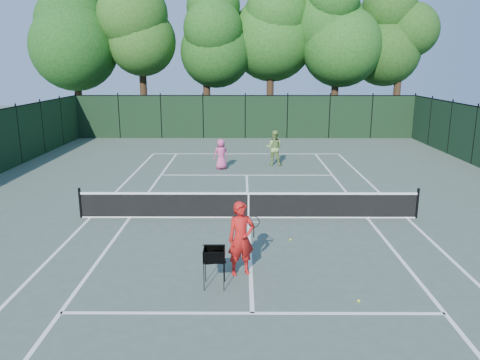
{
  "coord_description": "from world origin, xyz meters",
  "views": [
    {
      "loc": [
        -0.22,
        -15.4,
        5.17
      ],
      "look_at": [
        -0.3,
        1.0,
        1.1
      ],
      "focal_mm": 35.0,
      "sensor_mm": 36.0,
      "label": 1
    }
  ],
  "objects_px": {
    "player_pink": "(221,154)",
    "loose_ball_midcourt": "(291,240)",
    "coach": "(241,238)",
    "loose_ball_near_cart": "(359,301)",
    "ball_hopper": "(214,254)",
    "player_green": "(274,148)"
  },
  "relations": [
    {
      "from": "coach",
      "to": "loose_ball_midcourt",
      "type": "distance_m",
      "value": 2.87
    },
    {
      "from": "ball_hopper",
      "to": "loose_ball_midcourt",
      "type": "relative_size",
      "value": 14.23
    },
    {
      "from": "coach",
      "to": "loose_ball_near_cart",
      "type": "height_order",
      "value": "coach"
    },
    {
      "from": "coach",
      "to": "loose_ball_midcourt",
      "type": "relative_size",
      "value": 27.82
    },
    {
      "from": "player_green",
      "to": "loose_ball_midcourt",
      "type": "relative_size",
      "value": 27.0
    },
    {
      "from": "coach",
      "to": "player_pink",
      "type": "bearing_deg",
      "value": 77.54
    },
    {
      "from": "player_green",
      "to": "loose_ball_near_cart",
      "type": "height_order",
      "value": "player_green"
    },
    {
      "from": "player_pink",
      "to": "coach",
      "type": "bearing_deg",
      "value": 73.13
    },
    {
      "from": "player_green",
      "to": "loose_ball_near_cart",
      "type": "relative_size",
      "value": 27.0
    },
    {
      "from": "loose_ball_near_cart",
      "to": "loose_ball_midcourt",
      "type": "relative_size",
      "value": 1.0
    },
    {
      "from": "coach",
      "to": "player_pink",
      "type": "relative_size",
      "value": 1.23
    },
    {
      "from": "ball_hopper",
      "to": "coach",
      "type": "bearing_deg",
      "value": 37.31
    },
    {
      "from": "coach",
      "to": "player_pink",
      "type": "height_order",
      "value": "coach"
    },
    {
      "from": "player_green",
      "to": "loose_ball_midcourt",
      "type": "distance_m",
      "value": 10.94
    },
    {
      "from": "coach",
      "to": "player_pink",
      "type": "distance_m",
      "value": 12.22
    },
    {
      "from": "player_pink",
      "to": "loose_ball_midcourt",
      "type": "relative_size",
      "value": 22.66
    },
    {
      "from": "player_pink",
      "to": "player_green",
      "type": "distance_m",
      "value": 2.91
    },
    {
      "from": "player_pink",
      "to": "loose_ball_midcourt",
      "type": "height_order",
      "value": "player_pink"
    },
    {
      "from": "loose_ball_near_cart",
      "to": "loose_ball_midcourt",
      "type": "distance_m",
      "value": 3.92
    },
    {
      "from": "ball_hopper",
      "to": "player_pink",
      "type": "bearing_deg",
      "value": 81.38
    },
    {
      "from": "ball_hopper",
      "to": "loose_ball_midcourt",
      "type": "height_order",
      "value": "ball_hopper"
    },
    {
      "from": "player_green",
      "to": "loose_ball_midcourt",
      "type": "height_order",
      "value": "player_green"
    }
  ]
}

